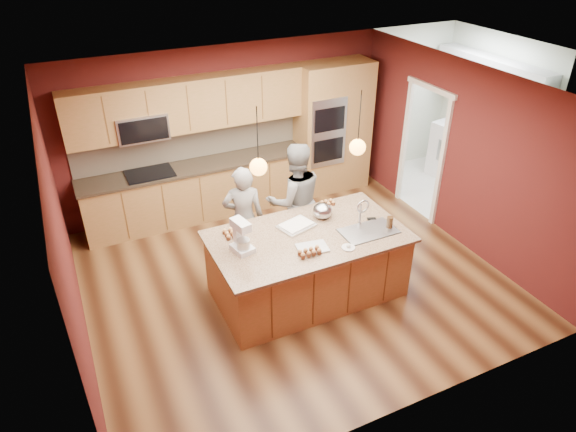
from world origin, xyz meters
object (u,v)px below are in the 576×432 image
island (309,264)px  person_left (244,218)px  mixing_bowl (323,211)px  stand_mixer (241,238)px  person_right (295,201)px

island → person_left: (-0.53, 0.95, 0.31)m
island → mixing_bowl: island is taller
stand_mixer → person_right: bearing=25.8°
person_left → mixing_bowl: (0.89, -0.64, 0.24)m
person_right → stand_mixer: person_right is taller
island → person_right: bearing=74.7°
stand_mixer → person_left: bearing=56.1°
island → person_left: person_left is taller
person_left → person_right: (0.79, 0.00, 0.09)m
mixing_bowl → person_right: bearing=98.4°
person_right → stand_mixer: 1.47m
person_left → mixing_bowl: size_ratio=5.99×
island → mixing_bowl: size_ratio=9.53×
person_left → stand_mixer: (-0.36, -0.89, 0.31)m
person_left → mixing_bowl: person_left is taller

